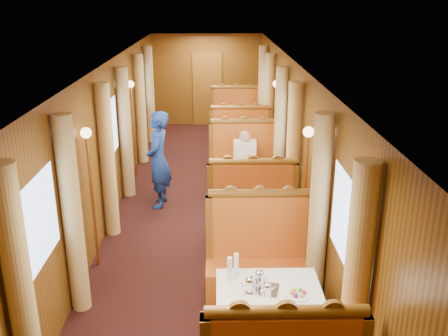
{
  "coord_description": "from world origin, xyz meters",
  "views": [
    {
      "loc": [
        0.23,
        -7.81,
        3.54
      ],
      "look_at": [
        0.35,
        -0.75,
        1.05
      ],
      "focal_mm": 40.0,
      "sensor_mm": 36.0,
      "label": 1
    }
  ],
  "objects_px": {
    "banquette_far_fwd": "(240,145)",
    "teapot_back": "(259,279)",
    "banquette_near_aft": "(259,264)",
    "teapot_left": "(250,287)",
    "banquette_mid_aft": "(244,168)",
    "teapot_right": "(267,291)",
    "fruit_plate": "(298,294)",
    "banquette_mid_fwd": "(251,213)",
    "tea_tray": "(261,289)",
    "table_mid": "(247,191)",
    "table_near": "(268,318)",
    "rose_vase_mid": "(249,159)",
    "rose_vase_far": "(237,112)",
    "passenger": "(245,156)",
    "table_far": "(238,135)",
    "banquette_far_aft": "(236,122)",
    "steward": "(158,160)"
  },
  "relations": [
    {
      "from": "table_mid",
      "to": "banquette_far_aft",
      "type": "relative_size",
      "value": 0.78
    },
    {
      "from": "banquette_mid_aft",
      "to": "tea_tray",
      "type": "bearing_deg",
      "value": -91.01
    },
    {
      "from": "banquette_mid_aft",
      "to": "teapot_right",
      "type": "distance_m",
      "value": 4.68
    },
    {
      "from": "banquette_near_aft",
      "to": "fruit_plate",
      "type": "xyz_separation_m",
      "value": [
        0.27,
        -1.17,
        0.35
      ]
    },
    {
      "from": "rose_vase_mid",
      "to": "rose_vase_far",
      "type": "height_order",
      "value": "same"
    },
    {
      "from": "banquette_mid_fwd",
      "to": "teapot_back",
      "type": "distance_m",
      "value": 2.47
    },
    {
      "from": "banquette_far_aft",
      "to": "tea_tray",
      "type": "bearing_deg",
      "value": -90.57
    },
    {
      "from": "banquette_near_aft",
      "to": "rose_vase_mid",
      "type": "relative_size",
      "value": 3.72
    },
    {
      "from": "teapot_left",
      "to": "teapot_back",
      "type": "bearing_deg",
      "value": 64.13
    },
    {
      "from": "table_near",
      "to": "teapot_back",
      "type": "relative_size",
      "value": 6.78
    },
    {
      "from": "banquette_mid_fwd",
      "to": "banquette_far_aft",
      "type": "xyz_separation_m",
      "value": [
        0.0,
        5.53,
        0.0
      ]
    },
    {
      "from": "steward",
      "to": "tea_tray",
      "type": "bearing_deg",
      "value": 23.9
    },
    {
      "from": "rose_vase_mid",
      "to": "passenger",
      "type": "relative_size",
      "value": 0.47
    },
    {
      "from": "banquette_mid_fwd",
      "to": "banquette_far_fwd",
      "type": "xyz_separation_m",
      "value": [
        0.0,
        3.5,
        0.0
      ]
    },
    {
      "from": "passenger",
      "to": "banquette_mid_aft",
      "type": "bearing_deg",
      "value": 90.0
    },
    {
      "from": "table_near",
      "to": "table_far",
      "type": "bearing_deg",
      "value": 90.0
    },
    {
      "from": "banquette_mid_aft",
      "to": "rose_vase_far",
      "type": "relative_size",
      "value": 3.72
    },
    {
      "from": "teapot_left",
      "to": "passenger",
      "type": "bearing_deg",
      "value": 98.19
    },
    {
      "from": "tea_tray",
      "to": "steward",
      "type": "xyz_separation_m",
      "value": [
        -1.43,
        3.83,
        0.08
      ]
    },
    {
      "from": "banquette_far_fwd",
      "to": "passenger",
      "type": "xyz_separation_m",
      "value": [
        -0.0,
        -1.74,
        0.32
      ]
    },
    {
      "from": "banquette_near_aft",
      "to": "fruit_plate",
      "type": "height_order",
      "value": "banquette_near_aft"
    },
    {
      "from": "table_mid",
      "to": "banquette_mid_fwd",
      "type": "relative_size",
      "value": 0.78
    },
    {
      "from": "banquette_mid_aft",
      "to": "rose_vase_mid",
      "type": "height_order",
      "value": "banquette_mid_aft"
    },
    {
      "from": "table_near",
      "to": "teapot_left",
      "type": "bearing_deg",
      "value": -154.56
    },
    {
      "from": "tea_tray",
      "to": "fruit_plate",
      "type": "height_order",
      "value": "fruit_plate"
    },
    {
      "from": "banquette_mid_aft",
      "to": "fruit_plate",
      "type": "distance_m",
      "value": 4.69
    },
    {
      "from": "table_near",
      "to": "rose_vase_mid",
      "type": "bearing_deg",
      "value": 89.42
    },
    {
      "from": "teapot_right",
      "to": "rose_vase_far",
      "type": "xyz_separation_m",
      "value": [
        0.01,
        7.17,
        0.12
      ]
    },
    {
      "from": "banquette_far_fwd",
      "to": "rose_vase_mid",
      "type": "height_order",
      "value": "banquette_far_fwd"
    },
    {
      "from": "rose_vase_far",
      "to": "teapot_left",
      "type": "bearing_deg",
      "value": -91.43
    },
    {
      "from": "teapot_back",
      "to": "rose_vase_far",
      "type": "bearing_deg",
      "value": 98.31
    },
    {
      "from": "banquette_near_aft",
      "to": "teapot_left",
      "type": "height_order",
      "value": "banquette_near_aft"
    },
    {
      "from": "fruit_plate",
      "to": "rose_vase_far",
      "type": "height_order",
      "value": "rose_vase_far"
    },
    {
      "from": "banquette_far_aft",
      "to": "steward",
      "type": "relative_size",
      "value": 0.8
    },
    {
      "from": "banquette_near_aft",
      "to": "teapot_right",
      "type": "distance_m",
      "value": 1.23
    },
    {
      "from": "tea_tray",
      "to": "table_mid",
      "type": "bearing_deg",
      "value": 88.7
    },
    {
      "from": "table_near",
      "to": "rose_vase_far",
      "type": "height_order",
      "value": "rose_vase_far"
    },
    {
      "from": "fruit_plate",
      "to": "banquette_mid_aft",
      "type": "bearing_deg",
      "value": 93.32
    },
    {
      "from": "teapot_left",
      "to": "fruit_plate",
      "type": "xyz_separation_m",
      "value": [
        0.47,
        -0.06,
        -0.05
      ]
    },
    {
      "from": "banquette_far_aft",
      "to": "banquette_far_fwd",
      "type": "bearing_deg",
      "value": -90.0
    },
    {
      "from": "table_near",
      "to": "banquette_mid_aft",
      "type": "bearing_deg",
      "value": 90.0
    },
    {
      "from": "banquette_far_fwd",
      "to": "teapot_back",
      "type": "distance_m",
      "value": 5.95
    },
    {
      "from": "fruit_plate",
      "to": "passenger",
      "type": "distance_m",
      "value": 4.41
    },
    {
      "from": "banquette_near_aft",
      "to": "rose_vase_mid",
      "type": "distance_m",
      "value": 2.57
    },
    {
      "from": "table_near",
      "to": "banquette_far_aft",
      "type": "distance_m",
      "value": 8.01
    },
    {
      "from": "banquette_near_aft",
      "to": "teapot_right",
      "type": "bearing_deg",
      "value": -91.58
    },
    {
      "from": "banquette_far_fwd",
      "to": "banquette_near_aft",
      "type": "bearing_deg",
      "value": -90.0
    },
    {
      "from": "teapot_right",
      "to": "steward",
      "type": "height_order",
      "value": "steward"
    },
    {
      "from": "table_mid",
      "to": "rose_vase_mid",
      "type": "height_order",
      "value": "rose_vase_mid"
    },
    {
      "from": "table_far",
      "to": "banquette_far_aft",
      "type": "distance_m",
      "value": 1.02
    }
  ]
}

